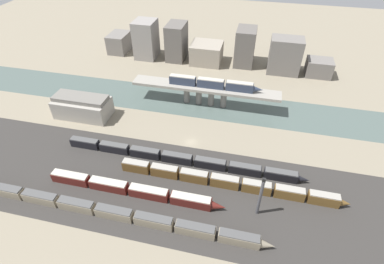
% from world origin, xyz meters
% --- Properties ---
extents(ground_plane, '(400.00, 400.00, 0.00)m').
position_xyz_m(ground_plane, '(0.00, 0.00, 0.00)').
color(ground_plane, gray).
extents(railbed_yard, '(280.00, 42.00, 0.01)m').
position_xyz_m(railbed_yard, '(0.00, -24.00, 0.00)').
color(railbed_yard, '#33302D').
rests_on(railbed_yard, ground).
extents(river_water, '(320.00, 22.81, 0.01)m').
position_xyz_m(river_water, '(0.00, 27.76, 0.00)').
color(river_water, '#4C5B56').
rests_on(river_water, ground).
extents(bridge, '(66.33, 7.65, 9.15)m').
position_xyz_m(bridge, '(0.00, 27.76, 7.34)').
color(bridge, gray).
rests_on(bridge, ground).
extents(train_on_bridge, '(41.27, 2.86, 4.10)m').
position_xyz_m(train_on_bridge, '(3.65, 27.76, 11.16)').
color(train_on_bridge, '#2D384C').
rests_on(train_on_bridge, bridge).
extents(train_yard_near, '(102.93, 2.87, 3.63)m').
position_xyz_m(train_yard_near, '(-19.30, -38.70, 1.78)').
color(train_yard_near, gray).
rests_on(train_yard_near, ground).
extents(train_yard_mid, '(58.95, 3.05, 3.68)m').
position_xyz_m(train_yard_mid, '(-12.22, -29.07, 1.80)').
color(train_yard_mid, '#5B1E19').
rests_on(train_yard_mid, ground).
extents(train_yard_far, '(75.15, 2.81, 4.08)m').
position_xyz_m(train_yard_far, '(17.04, -19.09, 2.01)').
color(train_yard_far, brown).
rests_on(train_yard_far, ground).
extents(train_yard_outer, '(88.13, 2.72, 3.59)m').
position_xyz_m(train_yard_outer, '(-1.05, -11.67, 1.77)').
color(train_yard_outer, black).
rests_on(train_yard_outer, ground).
extents(warehouse_building, '(23.44, 11.54, 9.73)m').
position_xyz_m(warehouse_building, '(-49.59, 7.03, 4.63)').
color(warehouse_building, '#9E998E').
rests_on(warehouse_building, ground).
extents(signal_tower, '(1.00, 0.93, 15.41)m').
position_xyz_m(signal_tower, '(27.28, -27.52, 7.59)').
color(signal_tower, '#4C4C51').
rests_on(signal_tower, ground).
extents(city_block_far_left, '(10.63, 15.11, 10.73)m').
position_xyz_m(city_block_far_left, '(-61.72, 73.40, 5.36)').
color(city_block_far_left, slate).
rests_on(city_block_far_left, ground).
extents(city_block_left, '(11.82, 13.49, 21.11)m').
position_xyz_m(city_block_left, '(-42.88, 69.67, 10.55)').
color(city_block_left, gray).
rests_on(city_block_left, ground).
extents(city_block_center, '(10.00, 15.23, 20.11)m').
position_xyz_m(city_block_center, '(-25.26, 71.51, 10.06)').
color(city_block_center, '#605B56').
rests_on(city_block_center, ground).
extents(city_block_right, '(16.95, 15.51, 10.99)m').
position_xyz_m(city_block_right, '(-7.52, 70.34, 5.50)').
color(city_block_right, gray).
rests_on(city_block_right, ground).
extents(city_block_far_right, '(10.34, 14.87, 20.03)m').
position_xyz_m(city_block_far_right, '(13.33, 73.24, 10.01)').
color(city_block_far_right, '#605B56').
rests_on(city_block_far_right, ground).
extents(city_block_tall, '(16.40, 11.31, 18.72)m').
position_xyz_m(city_block_tall, '(34.72, 68.14, 9.36)').
color(city_block_tall, slate).
rests_on(city_block_tall, ground).
extents(city_block_low, '(13.05, 10.49, 8.71)m').
position_xyz_m(city_block_low, '(53.01, 68.66, 4.35)').
color(city_block_low, slate).
rests_on(city_block_low, ground).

